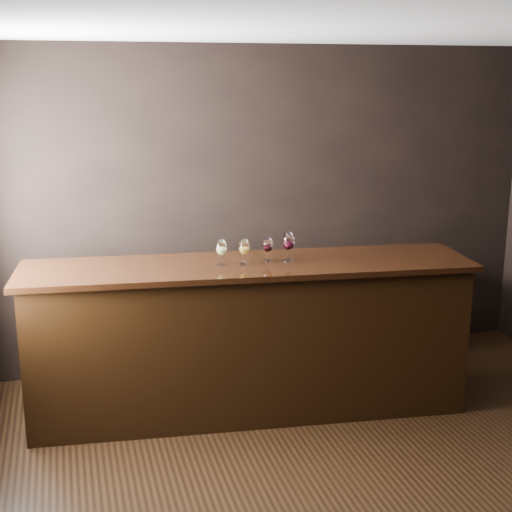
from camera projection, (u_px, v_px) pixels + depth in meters
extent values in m
plane|color=black|center=(361.00, 483.00, 4.56)|extent=(5.00, 5.00, 0.00)
cube|color=black|center=(265.00, 207.00, 6.32)|extent=(5.00, 0.02, 2.80)
cube|color=silver|center=(379.00, 25.00, 3.87)|extent=(5.00, 4.50, 0.02)
cube|color=black|center=(249.00, 341.00, 5.44)|extent=(3.31, 1.02, 1.14)
cube|color=black|center=(248.00, 266.00, 5.29)|extent=(3.42, 1.11, 0.04)
cube|color=black|center=(309.00, 317.00, 6.44)|extent=(2.32, 0.40, 0.83)
cylinder|color=white|center=(222.00, 265.00, 5.24)|extent=(0.07, 0.07, 0.00)
cylinder|color=white|center=(222.00, 260.00, 5.23)|extent=(0.01, 0.01, 0.07)
ellipsoid|color=white|center=(221.00, 248.00, 5.21)|extent=(0.08, 0.08, 0.11)
cylinder|color=white|center=(221.00, 241.00, 5.19)|extent=(0.06, 0.06, 0.01)
ellipsoid|color=#CADA7C|center=(221.00, 250.00, 5.21)|extent=(0.06, 0.06, 0.05)
cylinder|color=white|center=(244.00, 264.00, 5.25)|extent=(0.07, 0.07, 0.00)
cylinder|color=white|center=(244.00, 259.00, 5.24)|extent=(0.01, 0.01, 0.07)
ellipsoid|color=white|center=(244.00, 247.00, 5.22)|extent=(0.08, 0.08, 0.11)
cylinder|color=white|center=(244.00, 241.00, 5.21)|extent=(0.06, 0.06, 0.01)
ellipsoid|color=gold|center=(244.00, 250.00, 5.22)|extent=(0.06, 0.06, 0.05)
cylinder|color=white|center=(268.00, 261.00, 5.35)|extent=(0.06, 0.06, 0.00)
cylinder|color=white|center=(268.00, 256.00, 5.34)|extent=(0.01, 0.01, 0.07)
ellipsoid|color=white|center=(268.00, 245.00, 5.32)|extent=(0.07, 0.07, 0.11)
cylinder|color=white|center=(268.00, 239.00, 5.30)|extent=(0.06, 0.06, 0.01)
ellipsoid|color=black|center=(268.00, 247.00, 5.32)|extent=(0.06, 0.06, 0.05)
cylinder|color=white|center=(288.00, 261.00, 5.35)|extent=(0.08, 0.08, 0.00)
cylinder|color=white|center=(288.00, 255.00, 5.34)|extent=(0.01, 0.01, 0.08)
ellipsoid|color=white|center=(288.00, 241.00, 5.31)|extent=(0.09, 0.09, 0.13)
cylinder|color=white|center=(289.00, 234.00, 5.30)|extent=(0.07, 0.07, 0.01)
ellipsoid|color=black|center=(288.00, 244.00, 5.32)|extent=(0.07, 0.07, 0.06)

